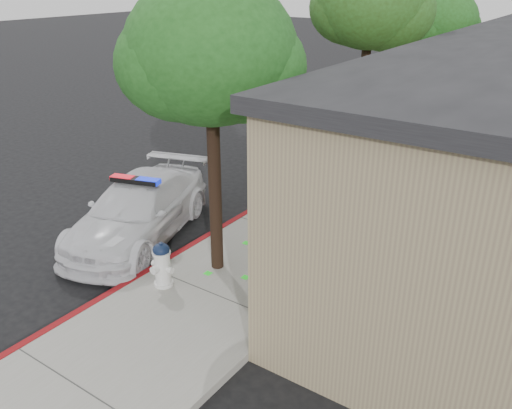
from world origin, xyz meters
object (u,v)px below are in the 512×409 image
object	(u,v)px
fire_hydrant	(162,264)
street_tree_near	(211,59)
street_tree_far	(439,24)
street_tree_mid	(371,5)
police_car	(138,210)

from	to	relation	value
fire_hydrant	street_tree_near	size ratio (longest dim) A/B	0.16
fire_hydrant	street_tree_far	size ratio (longest dim) A/B	0.18
street_tree_near	street_tree_mid	distance (m)	7.68
fire_hydrant	street_tree_far	bearing A→B (deg)	89.42
fire_hydrant	street_tree_mid	bearing A→B (deg)	91.73
police_car	fire_hydrant	world-z (taller)	police_car
fire_hydrant	street_tree_mid	xyz separation A→B (m)	(0.02, 8.78, 4.21)
street_tree_mid	fire_hydrant	bearing A→B (deg)	-90.11
police_car	street_tree_far	world-z (taller)	street_tree_far
police_car	street_tree_mid	bearing A→B (deg)	56.60
street_tree_far	police_car	bearing A→B (deg)	-102.23
fire_hydrant	street_tree_near	xyz separation A→B (m)	(0.42, 1.14, 3.68)
fire_hydrant	street_tree_near	world-z (taller)	street_tree_near
street_tree_near	street_tree_mid	bearing A→B (deg)	93.04
police_car	street_tree_far	distance (m)	12.88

